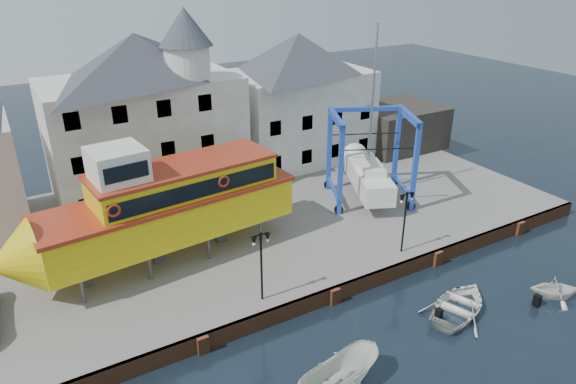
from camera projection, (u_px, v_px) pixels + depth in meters
ground at (334, 303)px, 29.47m from camera, size 140.00×140.00×0.00m
hardstanding at (249, 218)px, 37.90m from camera, size 44.00×22.00×1.00m
quay_wall at (333, 295)px, 29.34m from camera, size 44.00×0.47×1.00m
building_white_main at (145, 113)px, 38.62m from camera, size 14.00×8.30×14.00m
building_white_right at (298, 98)px, 45.72m from camera, size 12.00×8.00×11.20m
shed_dark at (396, 126)px, 50.22m from camera, size 8.00×7.00×4.00m
lamp_post_left at (261, 249)px, 26.84m from camera, size 1.12×0.32×4.20m
lamp_post_right at (406, 207)px, 31.40m from camera, size 1.12×0.32×4.20m
tour_boat at (153, 208)px, 30.13m from camera, size 18.07×5.93×7.73m
travel_lift at (367, 169)px, 39.56m from camera, size 7.46×8.76×13.01m
motorboat_b at (459, 311)px, 28.78m from camera, size 5.76×4.94×1.01m
motorboat_c at (553, 298)px, 29.93m from camera, size 3.72×3.61×1.50m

